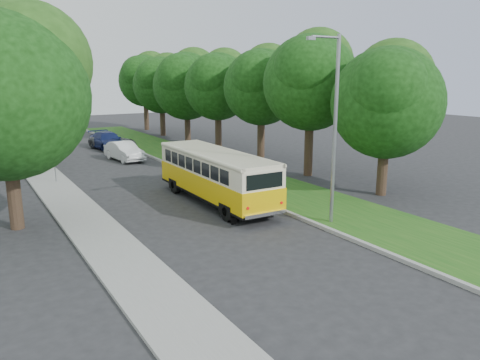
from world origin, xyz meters
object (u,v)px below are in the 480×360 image
vintage_bus (216,177)px  car_grey (113,141)px  car_blue (108,141)px  lamppost_far (36,110)px  lamppost_near (334,125)px  car_silver (199,171)px  car_white (124,151)px

vintage_bus → car_grey: bearing=88.8°
car_blue → lamppost_far: bearing=-135.3°
lamppost_near → car_blue: 26.47m
car_grey → vintage_bus: bearing=-111.1°
lamppost_far → car_silver: (7.70, -8.15, -3.43)m
car_white → car_grey: size_ratio=0.90×
car_blue → vintage_bus: bearing=-95.0°
lamppost_near → car_grey: lamppost_near is taller
car_blue → car_grey: size_ratio=1.07×
lamppost_far → car_blue: bearing=49.0°
car_blue → car_grey: bearing=-26.2°
lamppost_near → car_white: bearing=97.9°
lamppost_far → car_silver: lamppost_far is taller
lamppost_far → vintage_bus: 14.55m
car_silver → car_grey: car_silver is taller
car_white → car_blue: 6.17m
lamppost_near → vintage_bus: bearing=114.0°
lamppost_far → car_silver: size_ratio=1.87×
car_silver → lamppost_near: bearing=-102.4°
lamppost_far → vintage_bus: lamppost_far is taller
car_blue → lamppost_near: bearing=-89.3°
lamppost_far → vintage_bus: (6.36, -12.79, -2.76)m
lamppost_far → car_blue: size_ratio=1.46×
car_grey → car_blue: bearing=138.8°
lamppost_far → car_blue: lamppost_far is taller
car_silver → car_white: 9.74m
vintage_bus → car_blue: 20.42m
lamppost_far → car_white: size_ratio=1.74×
car_white → lamppost_near: bearing=-89.5°
car_white → car_grey: 6.05m
lamppost_far → vintage_bus: size_ratio=0.82×
lamppost_near → car_white: 20.48m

